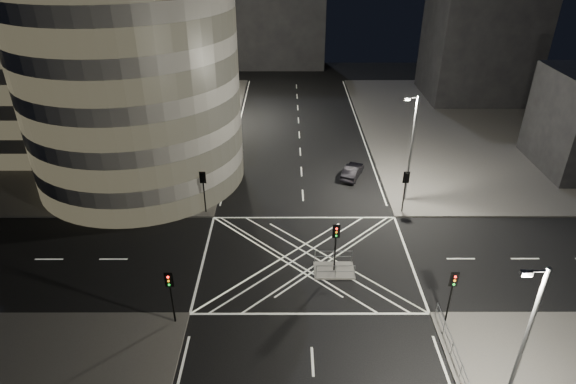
{
  "coord_description": "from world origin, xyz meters",
  "views": [
    {
      "loc": [
        -1.5,
        -29.99,
        22.81
      ],
      "look_at": [
        -1.43,
        5.3,
        3.0
      ],
      "focal_mm": 30.0,
      "sensor_mm": 36.0,
      "label": 1
    }
  ],
  "objects_px": {
    "traffic_signal_fr": "(405,184)",
    "street_lamp_left_far": "(224,79)",
    "traffic_signal_fl": "(203,185)",
    "street_lamp_right_near": "(521,347)",
    "traffic_signal_nl": "(170,288)",
    "traffic_signal_nr": "(452,288)",
    "central_island": "(334,270)",
    "traffic_signal_island": "(336,239)",
    "street_lamp_left_near": "(203,134)",
    "street_lamp_right_far": "(411,146)",
    "sedan": "(352,171)"
  },
  "relations": [
    {
      "from": "traffic_signal_nr",
      "to": "street_lamp_left_near",
      "type": "height_order",
      "value": "street_lamp_left_near"
    },
    {
      "from": "traffic_signal_nl",
      "to": "street_lamp_right_far",
      "type": "bearing_deg",
      "value": 40.91
    },
    {
      "from": "central_island",
      "to": "traffic_signal_island",
      "type": "relative_size",
      "value": 0.75
    },
    {
      "from": "traffic_signal_fr",
      "to": "street_lamp_right_far",
      "type": "relative_size",
      "value": 0.4
    },
    {
      "from": "traffic_signal_nr",
      "to": "traffic_signal_island",
      "type": "relative_size",
      "value": 1.0
    },
    {
      "from": "traffic_signal_nl",
      "to": "traffic_signal_island",
      "type": "distance_m",
      "value": 12.03
    },
    {
      "from": "traffic_signal_nr",
      "to": "street_lamp_left_far",
      "type": "bearing_deg",
      "value": 116.36
    },
    {
      "from": "traffic_signal_fl",
      "to": "sedan",
      "type": "height_order",
      "value": "traffic_signal_fl"
    },
    {
      "from": "street_lamp_left_far",
      "to": "traffic_signal_nr",
      "type": "bearing_deg",
      "value": -63.64
    },
    {
      "from": "traffic_signal_nr",
      "to": "street_lamp_left_near",
      "type": "distance_m",
      "value": 26.32
    },
    {
      "from": "traffic_signal_fr",
      "to": "traffic_signal_nr",
      "type": "xyz_separation_m",
      "value": [
        0.0,
        -13.6,
        0.0
      ]
    },
    {
      "from": "traffic_signal_nl",
      "to": "street_lamp_left_near",
      "type": "xyz_separation_m",
      "value": [
        -0.64,
        18.8,
        2.63
      ]
    },
    {
      "from": "traffic_signal_fr",
      "to": "street_lamp_left_far",
      "type": "relative_size",
      "value": 0.4
    },
    {
      "from": "street_lamp_left_far",
      "to": "traffic_signal_fr",
      "type": "bearing_deg",
      "value": -51.83
    },
    {
      "from": "traffic_signal_fr",
      "to": "street_lamp_left_near",
      "type": "xyz_separation_m",
      "value": [
        -18.24,
        5.2,
        2.63
      ]
    },
    {
      "from": "traffic_signal_nl",
      "to": "street_lamp_left_far",
      "type": "distance_m",
      "value": 36.9
    },
    {
      "from": "central_island",
      "to": "traffic_signal_nr",
      "type": "xyz_separation_m",
      "value": [
        6.8,
        -5.3,
        2.84
      ]
    },
    {
      "from": "traffic_signal_fl",
      "to": "street_lamp_left_near",
      "type": "relative_size",
      "value": 0.4
    },
    {
      "from": "traffic_signal_island",
      "to": "street_lamp_right_far",
      "type": "xyz_separation_m",
      "value": [
        7.44,
        10.5,
        2.63
      ]
    },
    {
      "from": "traffic_signal_fl",
      "to": "traffic_signal_island",
      "type": "relative_size",
      "value": 1.0
    },
    {
      "from": "street_lamp_left_near",
      "to": "traffic_signal_nr",
      "type": "bearing_deg",
      "value": -45.87
    },
    {
      "from": "sedan",
      "to": "central_island",
      "type": "bearing_deg",
      "value": 100.45
    },
    {
      "from": "traffic_signal_nr",
      "to": "street_lamp_left_far",
      "type": "distance_m",
      "value": 41.15
    },
    {
      "from": "traffic_signal_nl",
      "to": "street_lamp_right_near",
      "type": "relative_size",
      "value": 0.4
    },
    {
      "from": "traffic_signal_island",
      "to": "street_lamp_right_near",
      "type": "distance_m",
      "value": 14.78
    },
    {
      "from": "traffic_signal_fr",
      "to": "traffic_signal_island",
      "type": "relative_size",
      "value": 1.0
    },
    {
      "from": "traffic_signal_fr",
      "to": "traffic_signal_nl",
      "type": "bearing_deg",
      "value": -142.31
    },
    {
      "from": "traffic_signal_fr",
      "to": "street_lamp_left_far",
      "type": "xyz_separation_m",
      "value": [
        -18.24,
        23.2,
        2.63
      ]
    },
    {
      "from": "central_island",
      "to": "street_lamp_right_near",
      "type": "xyz_separation_m",
      "value": [
        7.44,
        -12.5,
        5.47
      ]
    },
    {
      "from": "traffic_signal_fl",
      "to": "street_lamp_left_near",
      "type": "distance_m",
      "value": 5.86
    },
    {
      "from": "central_island",
      "to": "traffic_signal_nl",
      "type": "relative_size",
      "value": 0.75
    },
    {
      "from": "central_island",
      "to": "traffic_signal_fl",
      "type": "height_order",
      "value": "traffic_signal_fl"
    },
    {
      "from": "traffic_signal_nl",
      "to": "traffic_signal_fr",
      "type": "distance_m",
      "value": 22.24
    },
    {
      "from": "street_lamp_left_far",
      "to": "street_lamp_right_near",
      "type": "distance_m",
      "value": 47.88
    },
    {
      "from": "sedan",
      "to": "street_lamp_left_near",
      "type": "bearing_deg",
      "value": 29.14
    },
    {
      "from": "central_island",
      "to": "traffic_signal_nl",
      "type": "height_order",
      "value": "traffic_signal_nl"
    },
    {
      "from": "traffic_signal_nr",
      "to": "sedan",
      "type": "distance_m",
      "value": 21.02
    },
    {
      "from": "traffic_signal_nr",
      "to": "traffic_signal_island",
      "type": "height_order",
      "value": "same"
    },
    {
      "from": "street_lamp_left_near",
      "to": "sedan",
      "type": "bearing_deg",
      "value": 6.97
    },
    {
      "from": "traffic_signal_nl",
      "to": "traffic_signal_island",
      "type": "xyz_separation_m",
      "value": [
        10.8,
        5.3,
        0.0
      ]
    },
    {
      "from": "traffic_signal_fl",
      "to": "street_lamp_right_near",
      "type": "xyz_separation_m",
      "value": [
        18.24,
        -20.8,
        2.63
      ]
    },
    {
      "from": "traffic_signal_fr",
      "to": "traffic_signal_nr",
      "type": "distance_m",
      "value": 13.6
    },
    {
      "from": "central_island",
      "to": "traffic_signal_nr",
      "type": "height_order",
      "value": "traffic_signal_nr"
    },
    {
      "from": "traffic_signal_nl",
      "to": "sedan",
      "type": "xyz_separation_m",
      "value": [
        13.97,
        20.59,
        -2.24
      ]
    },
    {
      "from": "traffic_signal_fl",
      "to": "street_lamp_right_near",
      "type": "distance_m",
      "value": 27.79
    },
    {
      "from": "street_lamp_left_near",
      "to": "traffic_signal_fl",
      "type": "bearing_deg",
      "value": -83.03
    },
    {
      "from": "central_island",
      "to": "traffic_signal_fr",
      "type": "xyz_separation_m",
      "value": [
        6.8,
        8.3,
        2.84
      ]
    },
    {
      "from": "street_lamp_left_near",
      "to": "street_lamp_right_far",
      "type": "relative_size",
      "value": 1.0
    },
    {
      "from": "traffic_signal_nl",
      "to": "traffic_signal_nr",
      "type": "bearing_deg",
      "value": 0.0
    },
    {
      "from": "central_island",
      "to": "traffic_signal_nl",
      "type": "bearing_deg",
      "value": -153.86
    }
  ]
}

